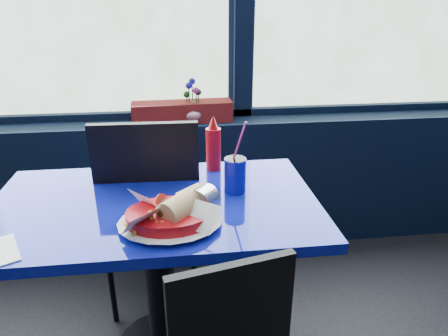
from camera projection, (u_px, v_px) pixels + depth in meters
window_sill at (113, 188)px, 2.37m from camera, size 5.00×0.26×0.80m
near_table at (158, 243)px, 1.54m from camera, size 1.20×0.70×0.75m
chair_near_back at (151, 204)px, 1.82m from camera, size 0.46×0.47×1.00m
planter_box at (182, 112)px, 2.22m from camera, size 0.56×0.16×0.11m
flower_vase at (193, 109)px, 2.19m from camera, size 0.15×0.15×0.24m
food_basket at (172, 214)px, 1.30m from camera, size 0.38×0.38×0.11m
ketchup_bottle at (213, 146)px, 1.70m from camera, size 0.07×0.07×0.24m
soda_cup at (235, 174)px, 1.52m from camera, size 0.08×0.08×0.28m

